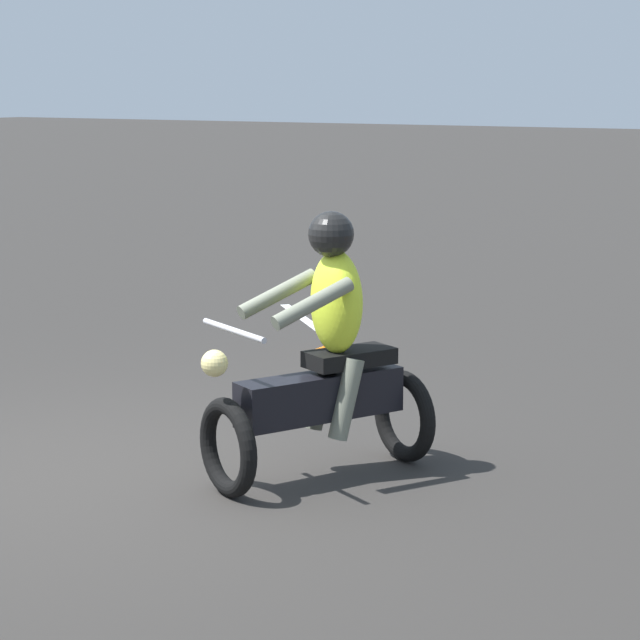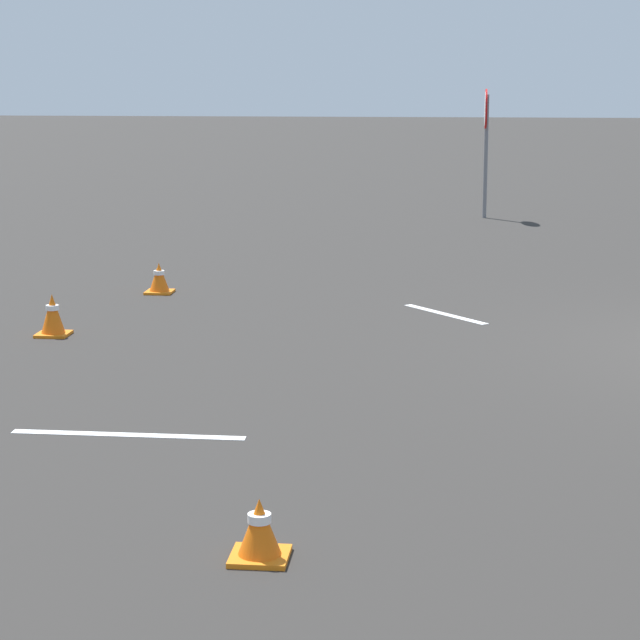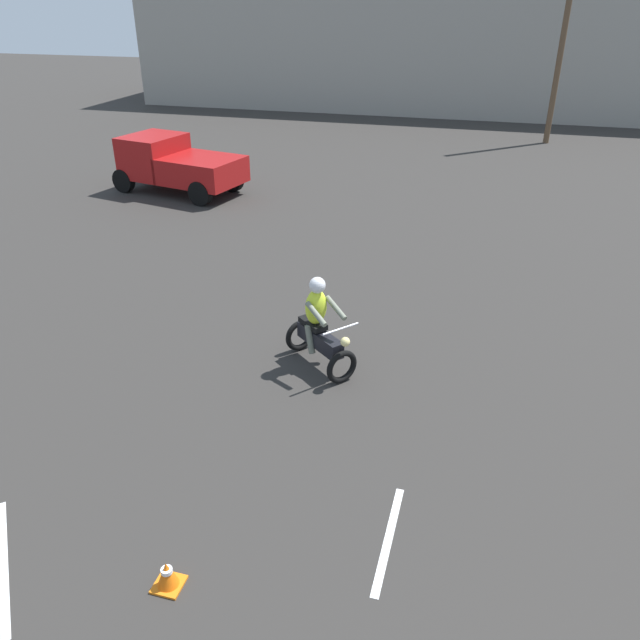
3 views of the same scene
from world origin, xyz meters
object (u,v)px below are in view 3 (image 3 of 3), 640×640
at_px(motorcycle_rider_background, 319,328).
at_px(pickup_truck, 176,164).
at_px(utility_pole_far, 564,31).
at_px(traffic_cone_mid_center, 167,575).

height_order(motorcycle_rider_background, pickup_truck, pickup_truck).
bearing_deg(pickup_truck, motorcycle_rider_background, -128.83).
bearing_deg(utility_pole_far, motorcycle_rider_background, -102.84).
relative_size(motorcycle_rider_background, traffic_cone_mid_center, 4.78).
bearing_deg(traffic_cone_mid_center, utility_pole_far, 78.85).
height_order(motorcycle_rider_background, utility_pole_far, utility_pole_far).
distance_m(motorcycle_rider_background, traffic_cone_mid_center, 4.97).
bearing_deg(motorcycle_rider_background, traffic_cone_mid_center, 36.28).
xyz_separation_m(motorcycle_rider_background, pickup_truck, (-7.33, 9.07, 0.20)).
height_order(motorcycle_rider_background, traffic_cone_mid_center, motorcycle_rider_background).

